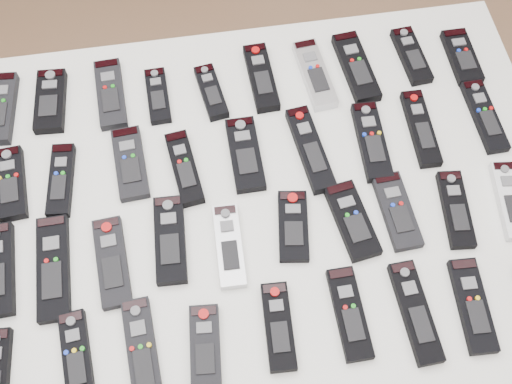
{
  "coord_description": "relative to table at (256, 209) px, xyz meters",
  "views": [
    {
      "loc": [
        -0.21,
        -0.59,
        1.93
      ],
      "look_at": [
        -0.11,
        0.0,
        0.8
      ],
      "focal_mm": 45.0,
      "sensor_mm": 36.0,
      "label": 1
    }
  ],
  "objects": [
    {
      "name": "ground",
      "position": [
        0.11,
        -0.0,
        -0.72
      ],
      "size": [
        4.0,
        4.0,
        0.0
      ],
      "primitive_type": "plane",
      "color": "#94694B",
      "rests_on": "ground"
    },
    {
      "name": "table",
      "position": [
        0.0,
        0.0,
        0.0
      ],
      "size": [
        1.25,
        0.88,
        0.78
      ],
      "color": "white",
      "rests_on": "ground"
    },
    {
      "name": "remote_0",
      "position": [
        -0.51,
        0.29,
        0.07
      ],
      "size": [
        0.07,
        0.18,
        0.02
      ],
      "primitive_type": "cube",
      "rotation": [
        0.0,
        0.0,
        -0.09
      ],
      "color": "black",
      "rests_on": "table"
    },
    {
      "name": "remote_1",
      "position": [
        -0.41,
        0.29,
        0.07
      ],
      "size": [
        0.07,
        0.16,
        0.02
      ],
      "primitive_type": "cube",
      "rotation": [
        0.0,
        0.0,
        -0.06
      ],
      "color": "black",
      "rests_on": "table"
    },
    {
      "name": "remote_2",
      "position": [
        -0.28,
        0.29,
        0.07
      ],
      "size": [
        0.06,
        0.18,
        0.02
      ],
      "primitive_type": "cube",
      "rotation": [
        0.0,
        0.0,
        0.04
      ],
      "color": "black",
      "rests_on": "table"
    },
    {
      "name": "remote_3",
      "position": [
        -0.17,
        0.27,
        0.07
      ],
      "size": [
        0.05,
        0.14,
        0.02
      ],
      "primitive_type": "cube",
      "rotation": [
        0.0,
        0.0,
        0.03
      ],
      "color": "black",
      "rests_on": "table"
    },
    {
      "name": "remote_4",
      "position": [
        -0.06,
        0.26,
        0.07
      ],
      "size": [
        0.06,
        0.14,
        0.02
      ],
      "primitive_type": "cube",
      "rotation": [
        0.0,
        0.0,
        0.14
      ],
      "color": "black",
      "rests_on": "table"
    },
    {
      "name": "remote_5",
      "position": [
        0.06,
        0.29,
        0.07
      ],
      "size": [
        0.06,
        0.18,
        0.02
      ],
      "primitive_type": "cube",
      "rotation": [
        0.0,
        0.0,
        0.03
      ],
      "color": "black",
      "rests_on": "table"
    },
    {
      "name": "remote_6",
      "position": [
        0.18,
        0.28,
        0.07
      ],
      "size": [
        0.07,
        0.19,
        0.02
      ],
      "primitive_type": "cube",
      "rotation": [
        0.0,
        0.0,
        0.09
      ],
      "color": "#B7B7BC",
      "rests_on": "table"
    },
    {
      "name": "remote_7",
      "position": [
        0.27,
        0.28,
        0.07
      ],
      "size": [
        0.07,
        0.19,
        0.02
      ],
      "primitive_type": "cube",
      "rotation": [
        0.0,
        0.0,
        0.09
      ],
      "color": "black",
      "rests_on": "table"
    },
    {
      "name": "remote_8",
      "position": [
        0.4,
        0.3,
        0.07
      ],
      "size": [
        0.06,
        0.16,
        0.02
      ],
      "primitive_type": "cube",
      "rotation": [
        0.0,
        0.0,
        0.08
      ],
      "color": "black",
      "rests_on": "table"
    },
    {
      "name": "remote_9",
      "position": [
        0.51,
        0.28,
        0.07
      ],
      "size": [
        0.06,
        0.15,
        0.02
      ],
      "primitive_type": "cube",
      "rotation": [
        0.0,
        0.0,
        0.0
      ],
      "color": "black",
      "rests_on": "table"
    },
    {
      "name": "remote_10",
      "position": [
        -0.49,
        0.1,
        0.07
      ],
      "size": [
        0.07,
        0.17,
        0.02
      ],
      "primitive_type": "cube",
      "rotation": [
        0.0,
        0.0,
        0.08
      ],
      "color": "black",
      "rests_on": "table"
    },
    {
      "name": "remote_11",
      "position": [
        -0.39,
        0.09,
        0.07
      ],
      "size": [
        0.06,
        0.17,
        0.02
      ],
      "primitive_type": "cube",
      "rotation": [
        0.0,
        0.0,
        -0.1
      ],
      "color": "black",
      "rests_on": "table"
    },
    {
      "name": "remote_12",
      "position": [
        -0.25,
        0.11,
        0.07
      ],
      "size": [
        0.07,
        0.17,
        0.02
      ],
      "primitive_type": "cube",
      "rotation": [
        0.0,
        0.0,
        0.06
      ],
      "color": "black",
      "rests_on": "table"
    },
    {
      "name": "remote_13",
      "position": [
        -0.14,
        0.08,
        0.07
      ],
      "size": [
        0.07,
        0.17,
        0.02
      ],
      "primitive_type": "cube",
      "rotation": [
        0.0,
        0.0,
        0.12
      ],
      "color": "black",
      "rests_on": "table"
    },
    {
      "name": "remote_14",
      "position": [
        -0.01,
        0.1,
        0.07
      ],
      "size": [
        0.06,
        0.17,
        0.02
      ],
      "primitive_type": "cube",
      "rotation": [
        0.0,
        0.0,
        0.01
      ],
      "color": "black",
      "rests_on": "table"
    },
    {
      "name": "remote_15",
      "position": [
        0.13,
        0.09,
        0.07
      ],
      "size": [
        0.07,
        0.21,
        0.02
      ],
      "primitive_type": "cube",
      "rotation": [
        0.0,
        0.0,
        0.12
      ],
      "color": "black",
      "rests_on": "table"
    },
    {
      "name": "remote_16",
      "position": [
        0.26,
        0.09,
        0.07
      ],
      "size": [
        0.06,
        0.19,
        0.02
      ],
      "primitive_type": "cube",
      "rotation": [
        0.0,
        0.0,
        -0.03
      ],
      "color": "black",
      "rests_on": "table"
    },
    {
      "name": "remote_17",
      "position": [
        0.37,
        0.1,
        0.07
      ],
      "size": [
        0.05,
        0.19,
        0.02
      ],
      "primitive_type": "cube",
      "rotation": [
        0.0,
        0.0,
        -0.02
      ],
      "color": "black",
      "rests_on": "table"
    },
    {
      "name": "remote_18",
      "position": [
        0.51,
        0.11,
        0.07
      ],
      "size": [
        0.05,
        0.18,
        0.02
      ],
      "primitive_type": "cube",
      "rotation": [
        0.0,
        0.0,
        0.03
      ],
      "color": "black",
      "rests_on": "table"
    },
    {
      "name": "remote_20",
      "position": [
        -0.4,
        -0.1,
        0.07
      ],
      "size": [
        0.06,
        0.21,
        0.02
      ],
      "primitive_type": "cube",
      "rotation": [
        0.0,
        0.0,
        0.01
      ],
      "color": "black",
      "rests_on": "table"
    },
    {
      "name": "remote_21",
      "position": [
        -0.29,
        -0.1,
        0.07
      ],
      "size": [
        0.07,
        0.18,
        0.02
      ],
      "primitive_type": "cube",
      "rotation": [
        0.0,
        0.0,
        0.07
      ],
      "color": "black",
      "rests_on": "table"
    },
    {
      "name": "remote_22",
      "position": [
        -0.18,
        -0.07,
        0.07
      ],
      "size": [
        0.07,
        0.18,
        0.02
      ],
      "primitive_type": "cube",
      "rotation": [
        0.0,
        0.0,
        -0.05
      ],
      "color": "black",
      "rests_on": "table"
    },
    {
      "name": "remote_23",
      "position": [
        -0.07,
        -0.1,
        0.07
      ],
      "size": [
        0.05,
        0.17,
        0.02
      ],
      "primitive_type": "cube",
      "rotation": [
        0.0,
        0.0,
        -0.03
      ],
      "color": "#B7B7BC",
      "rests_on": "table"
    },
    {
      "name": "remote_24",
      "position": [
        0.06,
        -0.08,
        0.07
      ],
      "size": [
        0.08,
        0.15,
        0.02
      ],
      "primitive_type": "cube",
      "rotation": [
        0.0,
        0.0,
        -0.15
      ],
      "color": "black",
      "rests_on": "table"
    },
    {
      "name": "remote_25",
      "position": [
        0.18,
        -0.09,
        0.07
      ],
      "size": [
        0.08,
        0.17,
        0.02
      ],
      "primitive_type": "cube",
      "rotation": [
        0.0,
        0.0,
        0.15
      ],
      "color": "black",
      "rests_on": "table"
    },
    {
      "name": "remote_26",
      "position": [
        0.27,
        -0.08,
        0.07
      ],
      "size": [
        0.06,
        0.17,
        0.02
      ],
      "primitive_type": "cube",
      "rotation": [
        0.0,
        0.0,
        0.05
      ],
      "color": "black",
      "rests_on": "table"
    },
    {
      "name": "remote_27",
      "position": [
        0.39,
        -0.09,
        0.07
      ],
      "size": [
        0.06,
        0.17,
        0.02
      ],
      "primitive_type": "cube",
      "rotation": [
        0.0,
        0.0,
        -0.1
      ],
      "color": "black",
      "rests_on": "table"
    },
    {
      "name": "remote_28",
      "position": [
        0.5,
        -0.09,
        0.07
      ],
      "size": [
        0.07,
        0.18,
        0.02
      ],
      "primitive_type": "cube",
      "rotation": [
        0.0,
        0.0,
        -0.12
      ],
      "color": "silver",
      "rests_on": "table"
    },
    {
      "name": "remote_30",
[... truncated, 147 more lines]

